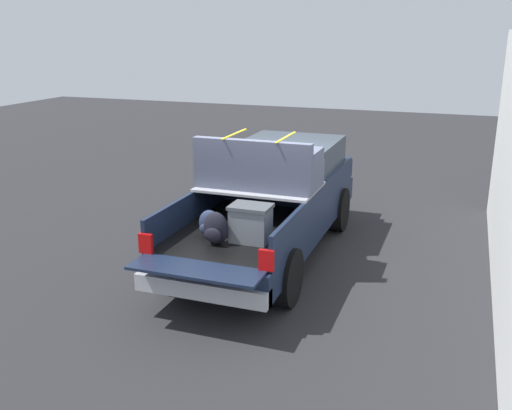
% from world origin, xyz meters
% --- Properties ---
extents(ground_plane, '(40.00, 40.00, 0.00)m').
position_xyz_m(ground_plane, '(0.00, 0.00, 0.00)').
color(ground_plane, '#262628').
extents(pickup_truck, '(6.05, 2.06, 2.23)m').
position_xyz_m(pickup_truck, '(0.36, -0.00, 0.97)').
color(pickup_truck, '#162138').
rests_on(pickup_truck, ground_plane).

